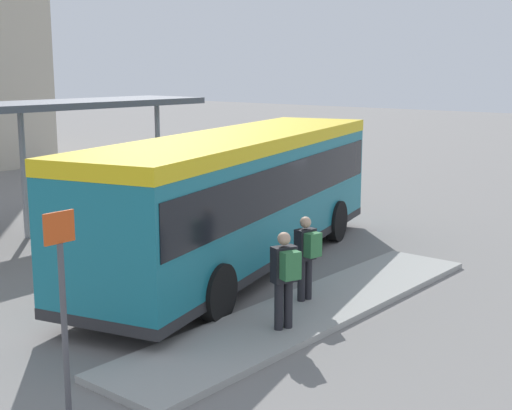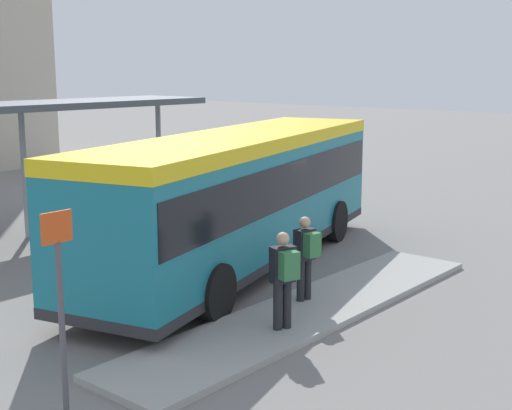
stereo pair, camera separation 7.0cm
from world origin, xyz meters
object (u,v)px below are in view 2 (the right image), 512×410
at_px(bicycle_blue, 288,185).
at_px(bicycle_red, 275,182).
at_px(platform_sign, 61,308).
at_px(city_bus, 241,190).
at_px(pedestrian_companion, 284,274).
at_px(bicycle_green, 309,185).
at_px(potted_planter_near_shelter, 129,218).
at_px(pedestrian_waiting, 306,253).
at_px(bicycle_yellow, 328,189).

relative_size(bicycle_blue, bicycle_red, 0.94).
relative_size(bicycle_red, platform_sign, 0.61).
bearing_deg(city_bus, pedestrian_companion, -144.14).
height_order(bicycle_red, platform_sign, platform_sign).
relative_size(pedestrian_companion, bicycle_red, 1.00).
bearing_deg(city_bus, bicycle_green, 11.52).
xyz_separation_m(bicycle_red, potted_planter_near_shelter, (-8.50, -1.78, 0.26)).
relative_size(bicycle_blue, platform_sign, 0.57).
distance_m(pedestrian_companion, platform_sign, 4.24).
height_order(pedestrian_companion, potted_planter_near_shelter, pedestrian_companion).
distance_m(pedestrian_companion, bicycle_blue, 13.91).
height_order(pedestrian_waiting, bicycle_blue, pedestrian_waiting).
xyz_separation_m(pedestrian_companion, platform_sign, (-4.21, 0.30, 0.46)).
relative_size(pedestrian_companion, potted_planter_near_shelter, 1.42).
bearing_deg(pedestrian_companion, bicycle_red, -29.98).
bearing_deg(city_bus, bicycle_blue, 16.13).
bearing_deg(bicycle_yellow, bicycle_green, 10.78).
bearing_deg(bicycle_green, bicycle_yellow, -167.47).
xyz_separation_m(city_bus, pedestrian_companion, (-2.75, -3.38, -0.71)).
bearing_deg(platform_sign, bicycle_red, 29.76).
xyz_separation_m(bicycle_blue, platform_sign, (-15.26, -8.11, 1.21)).
height_order(bicycle_yellow, bicycle_blue, bicycle_blue).
distance_m(potted_planter_near_shelter, platform_sign, 9.99).
height_order(bicycle_green, potted_planter_near_shelter, potted_planter_near_shelter).
height_order(city_bus, pedestrian_companion, city_bus).
relative_size(bicycle_yellow, potted_planter_near_shelter, 1.26).
height_order(bicycle_green, bicycle_blue, bicycle_green).
xyz_separation_m(pedestrian_companion, bicycle_green, (11.30, 7.66, -0.71)).
xyz_separation_m(bicycle_blue, potted_planter_near_shelter, (-8.28, -1.03, 0.28)).
distance_m(city_bus, platform_sign, 7.62).
xyz_separation_m(bicycle_green, platform_sign, (-15.51, -7.35, 1.17)).
distance_m(bicycle_green, potted_planter_near_shelter, 8.53).
bearing_deg(platform_sign, pedestrian_waiting, 3.24).
distance_m(pedestrian_waiting, bicycle_blue, 12.35).
relative_size(pedestrian_companion, bicycle_green, 0.95).
bearing_deg(bicycle_red, bicycle_yellow, 1.90).
xyz_separation_m(bicycle_yellow, bicycle_red, (-0.17, 2.25, 0.04)).
bearing_deg(bicycle_blue, bicycle_yellow, -167.02).
distance_m(pedestrian_waiting, bicycle_green, 12.09).
bearing_deg(bicycle_green, pedestrian_companion, 125.35).
height_order(city_bus, bicycle_green, city_bus).
bearing_deg(pedestrian_waiting, bicycle_yellow, -47.88).
xyz_separation_m(pedestrian_companion, bicycle_blue, (11.06, 8.41, -0.75)).
height_order(bicycle_yellow, bicycle_green, bicycle_green).
distance_m(bicycle_red, platform_sign, 17.88).
relative_size(bicycle_blue, potted_planter_near_shelter, 1.33).
bearing_deg(potted_planter_near_shelter, bicycle_blue, 7.09).
xyz_separation_m(city_bus, bicycle_red, (8.52, 5.77, -1.44)).
height_order(bicycle_blue, bicycle_red, bicycle_red).
bearing_deg(bicycle_blue, pedestrian_waiting, 127.53).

